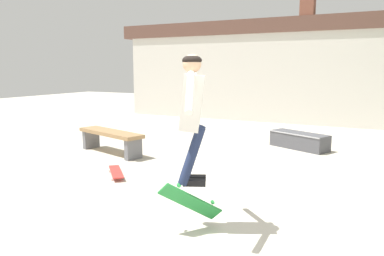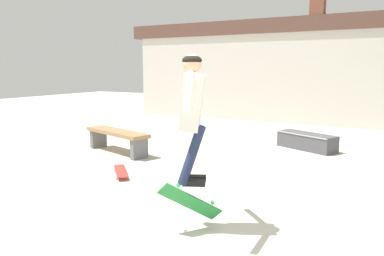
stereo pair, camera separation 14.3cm
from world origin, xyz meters
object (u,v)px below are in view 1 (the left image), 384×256
Objects in this scene: park_bench at (111,137)px; skateboard_resting at (116,172)px; skate_ledge at (299,141)px; skater at (192,108)px; skateboard_flipping at (190,202)px.

park_bench reaches higher than skateboard_resting.
skateboard_resting is at bearing -97.95° from skate_ledge.
skateboard_resting is (-2.20, 1.35, -1.37)m from skater.
skate_ledge is at bearing 50.06° from park_bench.
park_bench is 4.49m from skater.
skate_ledge reaches higher than skateboard_resting.
skateboard_flipping is (0.02, -0.09, -1.08)m from skater.
skateboard_flipping reaches higher than skate_ledge.
park_bench is 2.57× the size of skateboard_resting.
skateboard_flipping is at bearing -99.07° from skater.
skater is at bearing -67.83° from skate_ledge.
skater is 2.47× the size of skateboard_flipping.
skater is (-0.22, -5.14, 1.25)m from skate_ledge.
skateboard_resting is (-2.43, -3.79, -0.12)m from skate_ledge.
skater is at bearing -165.49° from skateboard_resting.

